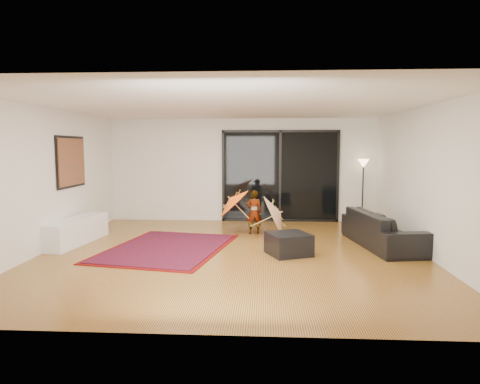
# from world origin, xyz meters

# --- Properties ---
(floor) EXTENTS (7.00, 7.00, 0.00)m
(floor) POSITION_xyz_m (0.00, 0.00, 0.00)
(floor) COLOR #A8752E
(floor) RESTS_ON ground
(ceiling) EXTENTS (7.00, 7.00, 0.00)m
(ceiling) POSITION_xyz_m (0.00, 0.00, 2.70)
(ceiling) COLOR white
(ceiling) RESTS_ON wall_back
(wall_back) EXTENTS (7.00, 0.00, 7.00)m
(wall_back) POSITION_xyz_m (0.00, 3.50, 1.35)
(wall_back) COLOR silver
(wall_back) RESTS_ON floor
(wall_front) EXTENTS (7.00, 0.00, 7.00)m
(wall_front) POSITION_xyz_m (0.00, -3.50, 1.35)
(wall_front) COLOR silver
(wall_front) RESTS_ON floor
(wall_left) EXTENTS (0.00, 7.00, 7.00)m
(wall_left) POSITION_xyz_m (-3.50, 0.00, 1.35)
(wall_left) COLOR silver
(wall_left) RESTS_ON floor
(wall_right) EXTENTS (0.00, 7.00, 7.00)m
(wall_right) POSITION_xyz_m (3.50, 0.00, 1.35)
(wall_right) COLOR silver
(wall_right) RESTS_ON floor
(sliding_door) EXTENTS (3.06, 0.07, 2.40)m
(sliding_door) POSITION_xyz_m (1.00, 3.47, 1.20)
(sliding_door) COLOR black
(sliding_door) RESTS_ON wall_back
(painting) EXTENTS (0.04, 1.28, 1.08)m
(painting) POSITION_xyz_m (-3.46, 1.00, 1.65)
(painting) COLOR black
(painting) RESTS_ON wall_left
(media_console) EXTENTS (0.67, 1.89, 0.51)m
(media_console) POSITION_xyz_m (-3.25, 0.62, 0.26)
(media_console) COLOR white
(media_console) RESTS_ON floor
(speaker) EXTENTS (0.31, 0.31, 0.31)m
(speaker) POSITION_xyz_m (-3.25, 0.23, 0.15)
(speaker) COLOR #424244
(speaker) RESTS_ON floor
(persian_rug) EXTENTS (2.61, 3.28, 0.02)m
(persian_rug) POSITION_xyz_m (-1.28, 0.28, 0.01)
(persian_rug) COLOR #5E0808
(persian_rug) RESTS_ON floor
(sofa) EXTENTS (1.26, 2.45, 0.68)m
(sofa) POSITION_xyz_m (2.95, 0.73, 0.34)
(sofa) COLOR black
(sofa) RESTS_ON floor
(ottoman) EXTENTS (0.91, 0.91, 0.40)m
(ottoman) POSITION_xyz_m (1.04, -0.07, 0.20)
(ottoman) COLOR black
(ottoman) RESTS_ON floor
(floor_lamp) EXTENTS (0.28, 0.28, 1.66)m
(floor_lamp) POSITION_xyz_m (3.10, 3.25, 1.31)
(floor_lamp) COLOR black
(floor_lamp) RESTS_ON floor
(child) EXTENTS (0.39, 0.29, 0.99)m
(child) POSITION_xyz_m (0.36, 1.79, 0.50)
(child) COLOR #999999
(child) RESTS_ON floor
(parasol_orange) EXTENTS (0.74, 0.85, 0.88)m
(parasol_orange) POSITION_xyz_m (-0.19, 1.74, 0.73)
(parasol_orange) COLOR #FF550D
(parasol_orange) RESTS_ON child
(parasol_white) EXTENTS (0.59, 0.97, 0.98)m
(parasol_white) POSITION_xyz_m (0.96, 1.64, 0.50)
(parasol_white) COLOR beige
(parasol_white) RESTS_ON floor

